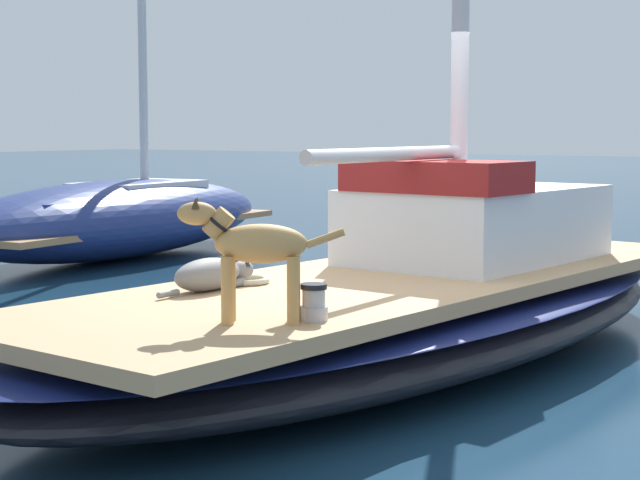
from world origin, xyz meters
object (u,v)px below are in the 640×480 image
sailboat_main (393,318)px  coiled_rope (247,280)px  dog_tan (253,248)px  dog_grey (211,274)px  moored_boat_port_side (118,216)px  deck_winch (314,303)px

sailboat_main → coiled_rope: (-0.66, -0.93, 0.35)m
sailboat_main → coiled_rope: bearing=-125.2°
dog_tan → dog_grey: size_ratio=0.88×
coiled_rope → dog_tan: bearing=-51.6°
coiled_rope → moored_boat_port_side: moored_boat_port_side is taller
dog_grey → sailboat_main: bearing=62.8°
moored_boat_port_side → sailboat_main: bearing=-30.2°
sailboat_main → dog_grey: 1.53m
dog_tan → deck_winch: (0.25, 0.24, -0.32)m
dog_tan → moored_boat_port_side: size_ratio=0.14×
coiled_rope → moored_boat_port_side: (-5.67, 4.62, -0.13)m
dog_grey → deck_winch: 1.34m
moored_boat_port_side → dog_tan: bearing=-41.3°
moored_boat_port_side → deck_winch: bearing=-39.0°
sailboat_main → dog_tan: 2.27m
dog_grey → dog_tan: bearing=-40.5°
dog_grey → moored_boat_port_side: bearing=138.6°
sailboat_main → coiled_rope: coiled_rope is taller
dog_tan → coiled_rope: bearing=128.4°
dog_tan → coiled_rope: dog_tan is taller
dog_grey → deck_winch: bearing=-25.5°
sailboat_main → coiled_rope: 1.19m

